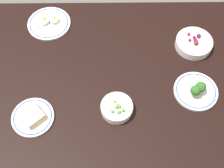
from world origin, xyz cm
name	(u,v)px	position (x,y,z in cm)	size (l,w,h in cm)	color
dining_table	(112,88)	(0.00, 0.00, 2.00)	(123.38, 103.77, 4.00)	black
bowl_peas	(117,108)	(1.96, -11.91, 6.30)	(13.96, 13.96, 5.36)	silver
plate_sandwich	(32,117)	(-33.85, -15.23, 5.38)	(18.11, 18.11, 4.37)	silver
bowl_berries	(194,43)	(39.94, 22.34, 6.38)	(17.77, 17.77, 6.09)	silver
plate_eggs	(49,23)	(-31.95, 37.09, 4.95)	(21.99, 21.99, 4.56)	silver
plate_broccoli	(196,90)	(37.38, -3.55, 5.84)	(19.69, 19.69, 7.57)	silver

